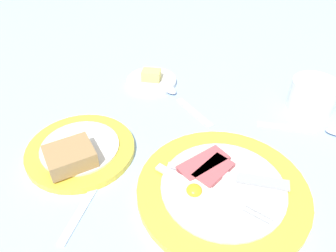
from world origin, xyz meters
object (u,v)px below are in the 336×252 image
breakfast_plate (221,188)px  bread_plate (79,151)px  butter_dish (151,80)px  teaspoon_near_cup (330,131)px  sugar_cup (313,94)px  teaspoon_by_saucer (173,92)px

breakfast_plate → bread_plate: bread_plate is taller
butter_dish → teaspoon_near_cup: bearing=-6.9°
bread_plate → butter_dish: (0.03, 0.26, -0.00)m
sugar_cup → butter_dish: sugar_cup is taller
breakfast_plate → teaspoon_by_saucer: breakfast_plate is taller
sugar_cup → teaspoon_by_saucer: 0.28m
teaspoon_by_saucer → teaspoon_near_cup: 0.31m
bread_plate → teaspoon_near_cup: 0.45m
breakfast_plate → butter_dish: (-0.22, 0.25, -0.00)m
butter_dish → teaspoon_by_saucer: (0.06, -0.03, -0.00)m
breakfast_plate → teaspoon_by_saucer: 0.27m
butter_dish → teaspoon_near_cup: (0.37, -0.05, -0.00)m
breakfast_plate → bread_plate: 0.24m
teaspoon_by_saucer → teaspoon_near_cup: size_ratio=0.86×
bread_plate → breakfast_plate: bearing=1.6°
sugar_cup → teaspoon_by_saucer: bearing=-168.9°
bread_plate → teaspoon_near_cup: (0.40, 0.21, -0.01)m
breakfast_plate → butter_dish: size_ratio=2.36×
teaspoon_by_saucer → breakfast_plate: bearing=161.6°
sugar_cup → bread_plate: bearing=-141.9°
butter_dish → teaspoon_near_cup: size_ratio=0.57×
breakfast_plate → teaspoon_by_saucer: size_ratio=1.56×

